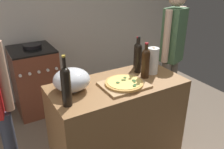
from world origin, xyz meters
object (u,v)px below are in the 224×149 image
(wine_bottle_clear, at_px, (137,54))
(wine_bottle_green, at_px, (66,85))
(wine_bottle_dark, at_px, (138,57))
(person_in_red, at_px, (172,50))
(paper_towel_roll, at_px, (153,61))
(stove, at_px, (35,80))
(wine_bottle_amber, at_px, (146,62))
(pizza, at_px, (124,83))
(mixing_bowl, at_px, (72,80))

(wine_bottle_clear, bearing_deg, wine_bottle_green, -158.67)
(wine_bottle_dark, bearing_deg, person_in_red, 17.55)
(paper_towel_roll, distance_m, stove, 1.74)
(wine_bottle_amber, relative_size, stove, 0.36)
(wine_bottle_clear, relative_size, person_in_red, 0.20)
(pizza, xyz_separation_m, stove, (-0.48, 1.49, -0.47))
(wine_bottle_green, bearing_deg, stove, 87.35)
(wine_bottle_dark, relative_size, person_in_red, 0.22)
(paper_towel_roll, distance_m, wine_bottle_clear, 0.20)
(wine_bottle_dark, relative_size, stove, 0.39)
(wine_bottle_clear, xyz_separation_m, stove, (-0.83, 1.20, -0.59))
(pizza, bearing_deg, paper_towel_roll, 14.04)
(wine_bottle_dark, bearing_deg, paper_towel_roll, -40.57)
(wine_bottle_dark, bearing_deg, wine_bottle_green, -163.55)
(pizza, height_order, mixing_bowl, mixing_bowl)
(pizza, bearing_deg, mixing_bowl, 159.02)
(wine_bottle_dark, distance_m, person_in_red, 0.69)
(mixing_bowl, height_order, stove, mixing_bowl)
(paper_towel_roll, xyz_separation_m, wine_bottle_dark, (-0.11, 0.09, 0.03))
(stove, relative_size, person_in_red, 0.57)
(wine_bottle_dark, xyz_separation_m, person_in_red, (0.65, 0.21, -0.09))
(person_in_red, bearing_deg, wine_bottle_clear, -170.18)
(wine_bottle_green, distance_m, wine_bottle_dark, 0.87)
(wine_bottle_green, bearing_deg, wine_bottle_clear, 21.33)
(paper_towel_roll, bearing_deg, person_in_red, 29.02)
(paper_towel_roll, height_order, wine_bottle_dark, wine_bottle_dark)
(stove, xyz_separation_m, person_in_red, (1.41, -1.10, 0.51))
(pizza, xyz_separation_m, wine_bottle_amber, (0.27, 0.06, 0.13))
(paper_towel_roll, xyz_separation_m, wine_bottle_green, (-0.95, -0.15, 0.04))
(mixing_bowl, bearing_deg, stove, 92.21)
(pizza, relative_size, wine_bottle_green, 0.85)
(mixing_bowl, height_order, wine_bottle_amber, wine_bottle_amber)
(wine_bottle_green, xyz_separation_m, person_in_red, (1.48, 0.45, -0.10))
(wine_bottle_green, height_order, person_in_red, person_in_red)
(stove, bearing_deg, wine_bottle_green, -92.65)
(wine_bottle_amber, bearing_deg, pizza, -168.13)
(wine_bottle_amber, bearing_deg, paper_towel_roll, 18.61)
(wine_bottle_amber, distance_m, person_in_red, 0.75)
(paper_towel_roll, bearing_deg, pizza, -165.96)
(stove, bearing_deg, paper_towel_roll, -57.93)
(wine_bottle_clear, xyz_separation_m, person_in_red, (0.59, 0.10, -0.08))
(wine_bottle_green, xyz_separation_m, stove, (0.07, 1.55, -0.61))
(stove, distance_m, person_in_red, 1.86)
(wine_bottle_green, relative_size, wine_bottle_dark, 1.10)
(mixing_bowl, xyz_separation_m, wine_bottle_dark, (0.71, 0.03, 0.07))
(mixing_bowl, distance_m, person_in_red, 1.38)
(pizza, height_order, person_in_red, person_in_red)
(mixing_bowl, distance_m, wine_bottle_dark, 0.72)
(mixing_bowl, height_order, wine_bottle_clear, wine_bottle_clear)
(pizza, distance_m, wine_bottle_green, 0.57)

